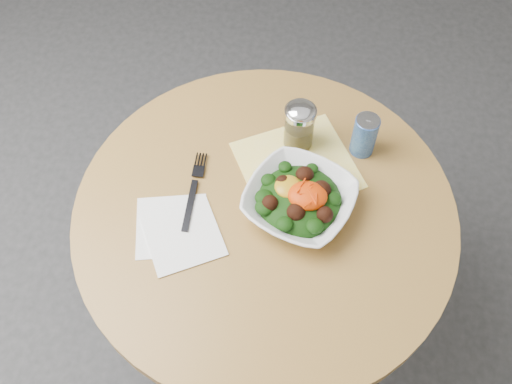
# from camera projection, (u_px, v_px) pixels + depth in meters

# --- Properties ---
(ground) EXTENTS (6.00, 6.00, 0.00)m
(ground) POSITION_uv_depth(u_px,v_px,m) (262.00, 321.00, 1.96)
(ground) COLOR #2D2D30
(ground) RESTS_ON ground
(table) EXTENTS (0.90, 0.90, 0.75)m
(table) POSITION_uv_depth(u_px,v_px,m) (264.00, 248.00, 1.50)
(table) COLOR black
(table) RESTS_ON ground
(cloth_napkin) EXTENTS (0.35, 0.34, 0.00)m
(cloth_napkin) POSITION_uv_depth(u_px,v_px,m) (297.00, 165.00, 1.40)
(cloth_napkin) COLOR yellow
(cloth_napkin) RESTS_ON table
(paper_napkins) EXTENTS (0.23, 0.23, 0.00)m
(paper_napkins) POSITION_uv_depth(u_px,v_px,m) (178.00, 231.00, 1.30)
(paper_napkins) COLOR white
(paper_napkins) RESTS_ON table
(salad_bowl) EXTENTS (0.32, 0.32, 0.09)m
(salad_bowl) POSITION_uv_depth(u_px,v_px,m) (299.00, 200.00, 1.31)
(salad_bowl) COLOR white
(salad_bowl) RESTS_ON table
(fork) EXTENTS (0.03, 0.22, 0.00)m
(fork) POSITION_uv_depth(u_px,v_px,m) (194.00, 188.00, 1.36)
(fork) COLOR black
(fork) RESTS_ON table
(spice_shaker) EXTENTS (0.08, 0.08, 0.14)m
(spice_shaker) POSITION_uv_depth(u_px,v_px,m) (299.00, 126.00, 1.38)
(spice_shaker) COLOR silver
(spice_shaker) RESTS_ON table
(beverage_can) EXTENTS (0.06, 0.06, 0.12)m
(beverage_can) POSITION_uv_depth(u_px,v_px,m) (365.00, 135.00, 1.38)
(beverage_can) COLOR navy
(beverage_can) RESTS_ON table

